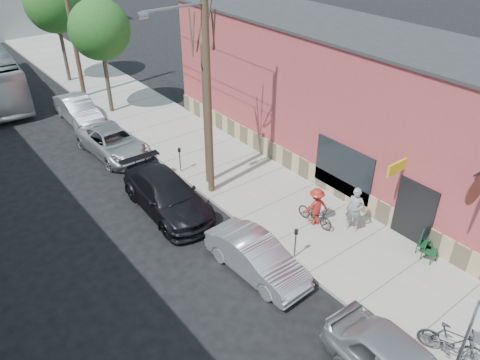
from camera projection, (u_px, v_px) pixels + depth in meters
ground at (264, 303)px, 15.40m from camera, size 120.00×120.00×0.00m
sidewalk at (190, 144)px, 24.94m from camera, size 4.50×58.00×0.15m
cafe_building at (343, 100)px, 21.71m from camera, size 6.60×20.20×6.61m
sign_post at (468, 332)px, 12.11m from camera, size 0.07×0.45×2.80m
parking_meter_near at (296, 239)px, 16.68m from camera, size 0.14×0.14×1.24m
parking_meter_far at (180, 156)px, 21.90m from camera, size 0.14×0.14×1.24m
utility_pole_near at (206, 77)px, 18.13m from camera, size 3.57×0.28×10.00m
utility_pole_far at (69, 13)px, 27.85m from camera, size 1.80×0.28×10.00m
tree_bare at (206, 118)px, 19.94m from camera, size 0.24×0.24×6.30m
tree_leafy_mid at (100, 30)px, 25.93m from camera, size 3.40×3.40×6.56m
tree_leafy_far at (54, 3)px, 30.38m from camera, size 3.86×3.86×7.14m
patio_chair_a at (430, 251)px, 16.73m from camera, size 0.64×0.64×0.88m
patio_chair_b at (425, 244)px, 17.04m from camera, size 0.65×0.65×0.88m
patron_grey at (355, 210)px, 18.01m from camera, size 0.68×0.81×1.89m
cyclist at (316, 207)px, 18.41m from camera, size 1.19×0.91×1.63m
cyclist_bike at (315, 214)px, 18.61m from camera, size 0.71×1.73×0.89m
parked_bike_a at (452, 342)px, 13.19m from camera, size 1.18×1.95×1.13m
parked_bike_b at (451, 348)px, 13.13m from camera, size 0.70×1.82×0.95m
car_1 at (256, 257)px, 16.30m from camera, size 1.66×4.24×1.37m
car_2 at (167, 195)px, 19.49m from camera, size 2.39×5.40×1.54m
car_3 at (114, 143)px, 23.73m from camera, size 2.49×4.94×1.34m
car_4 at (78, 110)px, 27.19m from camera, size 1.56×4.36×1.43m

